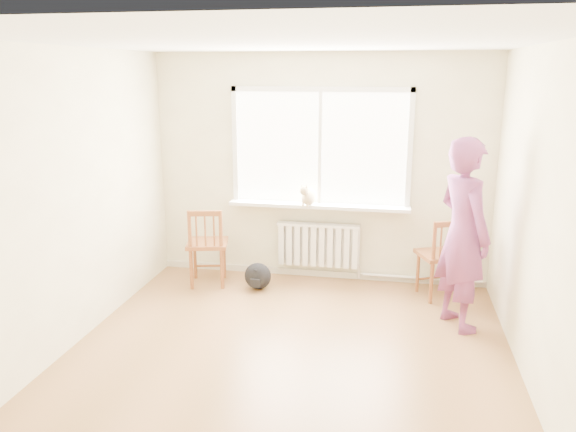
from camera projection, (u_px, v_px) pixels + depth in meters
The scene contains 13 objects.
floor at pixel (284, 366), 4.87m from camera, with size 4.50×4.50×0.00m, color #97673E.
ceiling at pixel (283, 41), 4.19m from camera, with size 4.50×4.50×0.00m, color white.
back_wall at pixel (320, 169), 6.67m from camera, with size 4.00×0.01×2.70m, color #EFEABF.
window at pixel (320, 143), 6.57m from camera, with size 2.12×0.05×1.42m.
windowsill at pixel (319, 206), 6.67m from camera, with size 2.15×0.22×0.04m, color white.
radiator at pixel (318, 244), 6.81m from camera, with size 1.00×0.12×0.55m.
heating_pipe at pixel (422, 278), 6.70m from camera, with size 0.04×0.04×1.40m, color silver.
baseboard at pixel (319, 273), 6.99m from camera, with size 4.00×0.03×0.08m, color beige.
chair_left at pixel (207, 247), 6.60m from camera, with size 0.56×0.54×0.95m.
chair_right at pixel (442, 258), 6.22m from camera, with size 0.59×0.58×0.93m.
person at pixel (463, 235), 5.43m from camera, with size 0.69×0.45×1.90m, color #C24059.
cat at pixel (308, 196), 6.58m from camera, with size 0.24×0.39×0.27m.
backpack at pixel (258, 276), 6.56m from camera, with size 0.32×0.24×0.32m, color black.
Camera 1 is at (0.86, -4.30, 2.49)m, focal length 35.00 mm.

